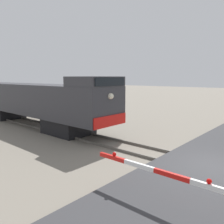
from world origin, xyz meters
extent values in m
plane|color=gray|center=(0.00, 0.00, 0.00)|extent=(160.00, 160.00, 0.00)
cube|color=#59544C|center=(-0.72, 0.00, 0.07)|extent=(0.08, 80.00, 0.15)
cube|color=#59544C|center=(0.72, 0.00, 0.07)|extent=(0.08, 80.00, 0.15)
cube|color=#38383A|center=(0.00, 0.00, 0.08)|extent=(36.00, 4.86, 0.16)
cube|color=black|center=(0.00, 9.93, 0.53)|extent=(2.47, 3.20, 1.05)
cube|color=black|center=(0.00, 19.54, 0.53)|extent=(2.47, 3.20, 1.05)
cube|color=#333338|center=(0.00, 14.73, 2.21)|extent=(2.90, 17.48, 2.32)
cube|color=#333338|center=(0.00, 7.21, 3.67)|extent=(2.84, 2.44, 0.59)
cube|color=black|center=(0.00, 5.96, 3.67)|extent=(2.47, 0.06, 0.48)
cube|color=red|center=(0.00, 5.95, 1.40)|extent=(2.76, 0.08, 0.64)
sphere|color=#F2EACC|center=(0.00, 5.94, 2.85)|extent=(0.36, 0.36, 0.36)
cube|color=white|center=(-4.10, -1.07, 1.16)|extent=(0.10, 1.11, 0.14)
cube|color=red|center=(-4.10, 0.04, 1.16)|extent=(0.10, 1.11, 0.14)
cube|color=white|center=(-4.10, 1.15, 1.16)|extent=(0.10, 1.11, 0.14)
cube|color=red|center=(-4.10, 2.26, 1.16)|extent=(0.10, 1.11, 0.14)
sphere|color=red|center=(-4.10, -1.00, 1.30)|extent=(0.14, 0.14, 0.14)
sphere|color=red|center=(-4.10, 2.18, 1.30)|extent=(0.14, 0.14, 0.14)
camera|label=1|loc=(-9.85, -2.72, 3.93)|focal=36.68mm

